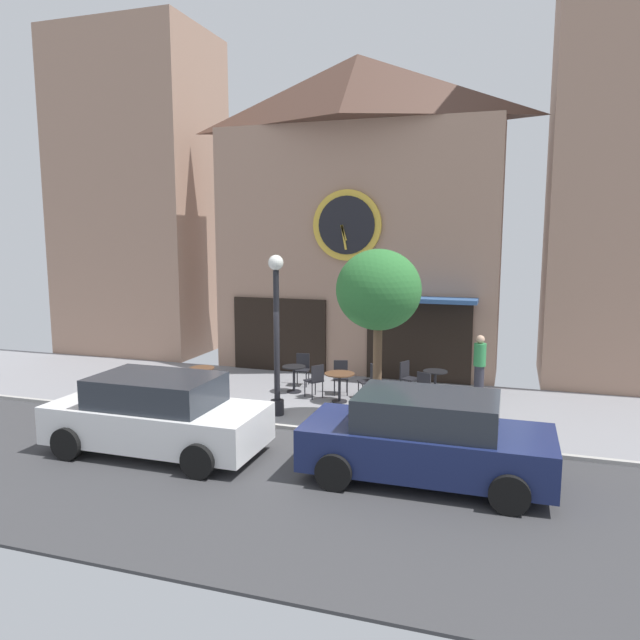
% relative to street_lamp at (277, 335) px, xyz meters
% --- Properties ---
extents(ground_plane, '(28.08, 11.18, 0.13)m').
position_rel_street_lamp_xyz_m(ground_plane, '(0.77, -1.21, -1.97)').
color(ground_plane, gray).
extents(clock_building, '(8.72, 3.26, 9.63)m').
position_rel_street_lamp_xyz_m(clock_building, '(0.53, 5.38, 3.03)').
color(clock_building, '#9E7A66').
rests_on(clock_building, ground_plane).
extents(neighbor_building_left, '(5.30, 3.95, 11.31)m').
position_rel_street_lamp_xyz_m(neighbor_building_left, '(-7.88, 6.35, 3.71)').
color(neighbor_building_left, '#9E7A66').
rests_on(neighbor_building_left, ground_plane).
extents(street_lamp, '(0.36, 0.36, 3.82)m').
position_rel_street_lamp_xyz_m(street_lamp, '(0.00, 0.00, 0.00)').
color(street_lamp, black).
rests_on(street_lamp, ground_plane).
extents(street_tree, '(1.90, 1.71, 3.98)m').
position_rel_street_lamp_xyz_m(street_tree, '(2.42, 0.05, 1.10)').
color(street_tree, brown).
rests_on(street_tree, ground_plane).
extents(cafe_table_center_left, '(0.67, 0.67, 0.73)m').
position_rel_street_lamp_xyz_m(cafe_table_center_left, '(-2.62, 1.10, -1.44)').
color(cafe_table_center_left, black).
rests_on(cafe_table_center_left, ground_plane).
extents(cafe_table_near_curb, '(0.63, 0.63, 0.73)m').
position_rel_street_lamp_xyz_m(cafe_table_near_curb, '(-0.33, 2.04, -1.46)').
color(cafe_table_near_curb, black).
rests_on(cafe_table_near_curb, ground_plane).
extents(cafe_table_leftmost, '(0.78, 0.78, 0.76)m').
position_rel_street_lamp_xyz_m(cafe_table_leftmost, '(1.12, 1.50, -1.38)').
color(cafe_table_leftmost, black).
rests_on(cafe_table_leftmost, ground_plane).
extents(cafe_table_rightmost, '(0.63, 0.63, 0.75)m').
position_rel_street_lamp_xyz_m(cafe_table_rightmost, '(3.43, 2.54, -1.44)').
color(cafe_table_rightmost, black).
rests_on(cafe_table_rightmost, ground_plane).
extents(cafe_chair_under_awning, '(0.53, 0.53, 0.90)m').
position_rel_street_lamp_xyz_m(cafe_chair_under_awning, '(3.30, 1.72, -1.41)').
color(cafe_chair_under_awning, black).
rests_on(cafe_chair_under_awning, ground_plane).
extents(cafe_chair_near_lamp, '(0.44, 0.44, 0.90)m').
position_rel_street_lamp_xyz_m(cafe_chair_near_lamp, '(-0.38, 2.86, -1.41)').
color(cafe_chair_near_lamp, black).
rests_on(cafe_chair_near_lamp, ground_plane).
extents(cafe_chair_outer, '(0.56, 0.56, 0.90)m').
position_rel_street_lamp_xyz_m(cafe_chair_outer, '(0.41, 1.67, -1.41)').
color(cafe_chair_outer, black).
rests_on(cafe_chair_outer, ground_plane).
extents(cafe_chair_curbside, '(0.55, 0.55, 0.90)m').
position_rel_street_lamp_xyz_m(cafe_chair_curbside, '(1.78, 2.08, -1.41)').
color(cafe_chair_curbside, black).
rests_on(cafe_chair_curbside, ground_plane).
extents(cafe_chair_left_end, '(0.54, 0.54, 0.90)m').
position_rel_street_lamp_xyz_m(cafe_chair_left_end, '(2.66, 2.75, -1.41)').
color(cafe_chair_left_end, black).
rests_on(cafe_chair_left_end, ground_plane).
extents(cafe_chair_corner, '(0.50, 0.50, 0.90)m').
position_rel_street_lamp_xyz_m(cafe_chair_corner, '(0.92, 2.30, -1.41)').
color(cafe_chair_corner, black).
rests_on(cafe_chair_corner, ground_plane).
extents(pedestrian_green, '(0.44, 0.44, 1.67)m').
position_rel_street_lamp_xyz_m(pedestrian_green, '(4.51, 3.07, -1.08)').
color(pedestrian_green, '#2D2D38').
rests_on(pedestrian_green, ground_plane).
extents(parked_car_white, '(4.31, 2.04, 1.55)m').
position_rel_street_lamp_xyz_m(parked_car_white, '(-1.35, -3.01, -1.18)').
color(parked_car_white, white).
rests_on(parked_car_white, ground_plane).
extents(parked_car_navy, '(4.30, 2.02, 1.55)m').
position_rel_street_lamp_xyz_m(parked_car_navy, '(3.92, -2.74, -1.18)').
color(parked_car_navy, navy).
rests_on(parked_car_navy, ground_plane).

